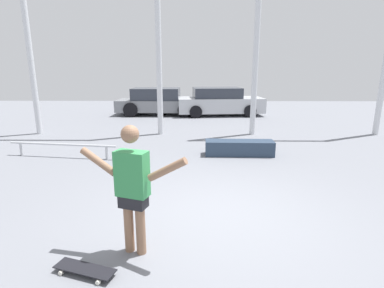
{
  "coord_description": "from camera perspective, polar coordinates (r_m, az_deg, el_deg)",
  "views": [
    {
      "loc": [
        -0.39,
        -4.51,
        2.33
      ],
      "look_at": [
        -0.47,
        1.74,
        0.76
      ],
      "focal_mm": 28.0,
      "sensor_mm": 36.0,
      "label": 1
    }
  ],
  "objects": [
    {
      "name": "ground_plane",
      "position": [
        5.1,
        5.15,
        -13.19
      ],
      "size": [
        36.0,
        36.0,
        0.0
      ],
      "primitive_type": "plane",
      "color": "slate"
    },
    {
      "name": "skateboarder",
      "position": [
        3.81,
        -11.26,
        -7.57
      ],
      "size": [
        1.41,
        0.54,
        1.69
      ],
      "rotation": [
        0.0,
        0.0,
        -0.32
      ],
      "color": "#8C664C",
      "rests_on": "ground_plane"
    },
    {
      "name": "skateboard",
      "position": [
        3.99,
        -19.74,
        -21.51
      ],
      "size": [
        0.78,
        0.43,
        0.08
      ],
      "rotation": [
        0.0,
        0.0,
        -0.31
      ],
      "color": "black",
      "rests_on": "ground_plane"
    },
    {
      "name": "grind_box",
      "position": [
        8.41,
        9.0,
        -0.74
      ],
      "size": [
        1.89,
        0.55,
        0.41
      ],
      "primitive_type": "cube",
      "rotation": [
        0.0,
        0.0,
        -0.02
      ],
      "color": "#28384C",
      "rests_on": "ground_plane"
    },
    {
      "name": "grind_rail",
      "position": [
        8.81,
        -23.47,
        -0.34
      ],
      "size": [
        3.04,
        0.48,
        0.38
      ],
      "rotation": [
        0.0,
        0.0,
        -0.14
      ],
      "color": "#B7BABF",
      "rests_on": "ground_plane"
    },
    {
      "name": "canopy_support_left",
      "position": [
        11.49,
        -18.57,
        21.19
      ],
      "size": [
        4.71,
        0.2,
        6.62
      ],
      "color": "silver",
      "rests_on": "ground_plane"
    },
    {
      "name": "canopy_support_right",
      "position": [
        11.76,
        23.94,
        20.57
      ],
      "size": [
        4.71,
        0.2,
        6.62
      ],
      "color": "silver",
      "rests_on": "ground_plane"
    },
    {
      "name": "parked_car_grey",
      "position": [
        15.88,
        -6.36,
        8.0
      ],
      "size": [
        4.39,
        2.0,
        1.37
      ],
      "rotation": [
        0.0,
        0.0,
        -0.02
      ],
      "color": "slate",
      "rests_on": "ground_plane"
    },
    {
      "name": "parked_car_silver",
      "position": [
        15.67,
        5.21,
        7.99
      ],
      "size": [
        4.49,
        2.27,
        1.41
      ],
      "rotation": [
        0.0,
        0.0,
        0.09
      ],
      "color": "#B7BABF",
      "rests_on": "ground_plane"
    }
  ]
}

